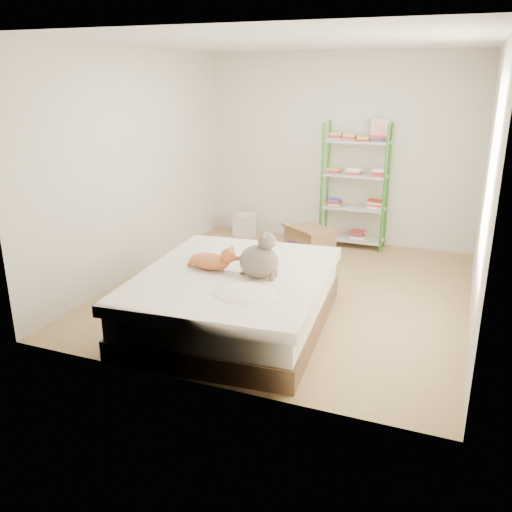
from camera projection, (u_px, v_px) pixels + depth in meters
The scene contains 7 objects.
room at pixel (292, 175), 5.66m from camera, with size 3.81×4.21×2.61m.
bed at pixel (235, 299), 5.14m from camera, with size 1.86×2.24×0.54m.
orange_cat at pixel (209, 259), 5.12m from camera, with size 0.49×0.26×0.20m, color #D87144, non-canonical shape.
grey_cat at pixel (259, 254), 4.87m from camera, with size 0.32×0.39×0.44m, color gray, non-canonical shape.
shelf_unit at pixel (356, 181), 7.33m from camera, with size 0.88×0.36×1.74m.
cardboard_box at pixel (310, 242), 7.14m from camera, with size 0.70×0.73×0.44m.
white_bin at pixel (244, 225), 8.03m from camera, with size 0.34×0.31×0.34m.
Camera 1 is at (1.73, -5.38, 2.31)m, focal length 38.00 mm.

